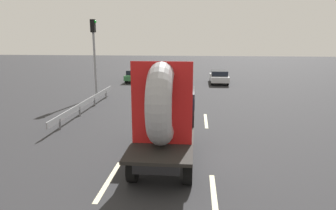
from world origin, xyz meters
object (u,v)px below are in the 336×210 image
Objects in this scene: flatbed_truck at (166,112)px; oncoming_car at (135,75)px; traffic_light at (94,47)px; distant_sedan at (219,76)px.

flatbed_truck is 1.46× the size of oncoming_car.
flatbed_truck is at bearing -60.30° from traffic_light.
oncoming_car is at bearing 104.59° from flatbed_truck.
oncoming_car is at bearing 81.07° from traffic_light.
traffic_light reaches higher than distant_sedan.
traffic_light reaches higher than flatbed_truck.
flatbed_truck reaches higher than oncoming_car.
distant_sedan is (3.23, 18.63, -1.08)m from flatbed_truck.
flatbed_truck is 18.94m from distant_sedan.
flatbed_truck is 1.38× the size of distant_sedan.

